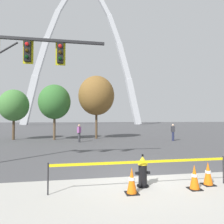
{
  "coord_description": "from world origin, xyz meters",
  "views": [
    {
      "loc": [
        -2.07,
        -6.91,
        2.08
      ],
      "look_at": [
        -0.03,
        5.0,
        2.5
      ],
      "focal_mm": 31.94,
      "sensor_mm": 36.0,
      "label": 1
    }
  ],
  "objects_px": {
    "traffic_cone_mid_sidewalk": "(194,177)",
    "monument_arch": "(84,63)",
    "pedestrian_standing_center": "(79,133)",
    "traffic_cone_by_hydrant": "(132,181)",
    "traffic_signal_gantry": "(1,68)",
    "pedestrian_walking_left": "(173,132)",
    "fire_hydrant": "(143,171)",
    "traffic_cone_curb_edge": "(208,174)"
  },
  "relations": [
    {
      "from": "traffic_cone_mid_sidewalk",
      "to": "monument_arch",
      "type": "xyz_separation_m",
      "value": [
        -1.33,
        68.54,
        22.5
      ]
    },
    {
      "from": "traffic_cone_mid_sidewalk",
      "to": "pedestrian_standing_center",
      "type": "distance_m",
      "value": 13.08
    },
    {
      "from": "traffic_cone_by_hydrant",
      "to": "traffic_signal_gantry",
      "type": "bearing_deg",
      "value": 141.86
    },
    {
      "from": "traffic_cone_by_hydrant",
      "to": "pedestrian_walking_left",
      "type": "distance_m",
      "value": 14.39
    },
    {
      "from": "pedestrian_walking_left",
      "to": "traffic_cone_by_hydrant",
      "type": "bearing_deg",
      "value": -121.18
    },
    {
      "from": "traffic_signal_gantry",
      "to": "pedestrian_standing_center",
      "type": "relative_size",
      "value": 4.04
    },
    {
      "from": "pedestrian_walking_left",
      "to": "pedestrian_standing_center",
      "type": "distance_m",
      "value": 8.82
    },
    {
      "from": "fire_hydrant",
      "to": "traffic_cone_mid_sidewalk",
      "type": "distance_m",
      "value": 1.52
    },
    {
      "from": "fire_hydrant",
      "to": "traffic_cone_by_hydrant",
      "type": "distance_m",
      "value": 0.71
    },
    {
      "from": "traffic_signal_gantry",
      "to": "monument_arch",
      "type": "relative_size",
      "value": 0.12
    },
    {
      "from": "pedestrian_walking_left",
      "to": "traffic_signal_gantry",
      "type": "bearing_deg",
      "value": -144.86
    },
    {
      "from": "pedestrian_walking_left",
      "to": "pedestrian_standing_center",
      "type": "bearing_deg",
      "value": 177.65
    },
    {
      "from": "pedestrian_walking_left",
      "to": "pedestrian_standing_center",
      "type": "xyz_separation_m",
      "value": [
        -8.82,
        0.36,
        0.0
      ]
    },
    {
      "from": "traffic_cone_mid_sidewalk",
      "to": "pedestrian_walking_left",
      "type": "distance_m",
      "value": 13.48
    },
    {
      "from": "fire_hydrant",
      "to": "pedestrian_walking_left",
      "type": "xyz_separation_m",
      "value": [
        6.96,
        11.79,
        0.35
      ]
    },
    {
      "from": "fire_hydrant",
      "to": "traffic_cone_curb_edge",
      "type": "height_order",
      "value": "fire_hydrant"
    },
    {
      "from": "traffic_cone_by_hydrant",
      "to": "pedestrian_standing_center",
      "type": "distance_m",
      "value": 12.75
    },
    {
      "from": "traffic_signal_gantry",
      "to": "pedestrian_walking_left",
      "type": "xyz_separation_m",
      "value": [
        12.19,
        8.58,
        -3.45
      ]
    },
    {
      "from": "traffic_cone_by_hydrant",
      "to": "traffic_cone_curb_edge",
      "type": "distance_m",
      "value": 2.57
    },
    {
      "from": "traffic_signal_gantry",
      "to": "pedestrian_standing_center",
      "type": "height_order",
      "value": "traffic_signal_gantry"
    },
    {
      "from": "traffic_cone_mid_sidewalk",
      "to": "pedestrian_standing_center",
      "type": "relative_size",
      "value": 0.46
    },
    {
      "from": "traffic_cone_mid_sidewalk",
      "to": "traffic_cone_curb_edge",
      "type": "distance_m",
      "value": 0.7
    },
    {
      "from": "fire_hydrant",
      "to": "traffic_cone_mid_sidewalk",
      "type": "xyz_separation_m",
      "value": [
        1.43,
        -0.49,
        -0.11
      ]
    },
    {
      "from": "fire_hydrant",
      "to": "traffic_cone_mid_sidewalk",
      "type": "height_order",
      "value": "fire_hydrant"
    },
    {
      "from": "fire_hydrant",
      "to": "monument_arch",
      "type": "bearing_deg",
      "value": 89.91
    },
    {
      "from": "traffic_cone_by_hydrant",
      "to": "pedestrian_standing_center",
      "type": "relative_size",
      "value": 0.46
    },
    {
      "from": "monument_arch",
      "to": "pedestrian_standing_center",
      "type": "height_order",
      "value": "monument_arch"
    },
    {
      "from": "traffic_cone_curb_edge",
      "to": "fire_hydrant",
      "type": "bearing_deg",
      "value": 174.1
    },
    {
      "from": "traffic_cone_by_hydrant",
      "to": "monument_arch",
      "type": "distance_m",
      "value": 72.16
    },
    {
      "from": "monument_arch",
      "to": "traffic_cone_curb_edge",
      "type": "bearing_deg",
      "value": -88.35
    },
    {
      "from": "traffic_cone_mid_sidewalk",
      "to": "pedestrian_walking_left",
      "type": "xyz_separation_m",
      "value": [
        5.53,
        12.29,
        0.46
      ]
    },
    {
      "from": "traffic_cone_curb_edge",
      "to": "traffic_signal_gantry",
      "type": "bearing_deg",
      "value": 154.82
    },
    {
      "from": "fire_hydrant",
      "to": "monument_arch",
      "type": "xyz_separation_m",
      "value": [
        0.1,
        68.05,
        22.4
      ]
    },
    {
      "from": "traffic_cone_by_hydrant",
      "to": "monument_arch",
      "type": "bearing_deg",
      "value": 89.51
    },
    {
      "from": "traffic_cone_curb_edge",
      "to": "traffic_cone_by_hydrant",
      "type": "bearing_deg",
      "value": -173.47
    },
    {
      "from": "fire_hydrant",
      "to": "traffic_cone_by_hydrant",
      "type": "height_order",
      "value": "fire_hydrant"
    },
    {
      "from": "traffic_cone_mid_sidewalk",
      "to": "traffic_signal_gantry",
      "type": "distance_m",
      "value": 8.56
    },
    {
      "from": "traffic_cone_curb_edge",
      "to": "pedestrian_standing_center",
      "type": "relative_size",
      "value": 0.46
    },
    {
      "from": "traffic_signal_gantry",
      "to": "monument_arch",
      "type": "height_order",
      "value": "monument_arch"
    },
    {
      "from": "pedestrian_walking_left",
      "to": "traffic_cone_curb_edge",
      "type": "bearing_deg",
      "value": -112.15
    },
    {
      "from": "fire_hydrant",
      "to": "pedestrian_walking_left",
      "type": "distance_m",
      "value": 13.7
    },
    {
      "from": "fire_hydrant",
      "to": "pedestrian_standing_center",
      "type": "relative_size",
      "value": 0.62
    }
  ]
}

